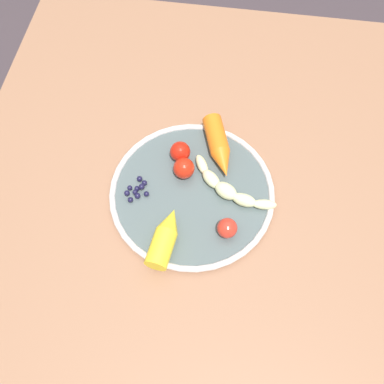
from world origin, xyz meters
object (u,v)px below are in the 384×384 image
at_px(tomato_mid, 180,152).
at_px(tomato_far, 227,228).
at_px(blueberry_pile, 137,190).
at_px(carrot_orange, 219,147).
at_px(tomato_near, 184,168).
at_px(plate, 192,193).
at_px(dining_table, 199,205).
at_px(banana, 228,188).
at_px(carrot_yellow, 165,237).

bearing_deg(tomato_mid, tomato_far, 36.31).
xyz_separation_m(blueberry_pile, tomato_far, (0.06, 0.18, 0.01)).
bearing_deg(carrot_orange, tomato_mid, -72.95).
distance_m(blueberry_pile, tomato_near, 0.10).
bearing_deg(plate, dining_table, 152.21).
relative_size(plate, carrot_orange, 2.24).
xyz_separation_m(banana, tomato_far, (0.09, 0.01, 0.01)).
bearing_deg(banana, blueberry_pile, -81.86).
relative_size(banana, tomato_far, 4.61).
bearing_deg(banana, dining_table, -100.51).
bearing_deg(blueberry_pile, carrot_yellow, 37.12).
distance_m(carrot_orange, tomato_near, 0.09).
distance_m(blueberry_pile, tomato_far, 0.19).
distance_m(banana, carrot_orange, 0.09).
relative_size(blueberry_pile, tomato_far, 1.56).
bearing_deg(tomato_far, carrot_yellow, -72.54).
bearing_deg(tomato_near, blueberry_pile, -57.92).
xyz_separation_m(plate, banana, (-0.01, 0.07, 0.02)).
relative_size(blueberry_pile, tomato_near, 1.39).
bearing_deg(banana, carrot_yellow, -40.73).
xyz_separation_m(tomato_near, tomato_mid, (-0.04, -0.01, -0.00)).
relative_size(plate, banana, 1.86).
xyz_separation_m(plate, tomato_far, (0.07, 0.08, 0.02)).
xyz_separation_m(plate, carrot_yellow, (0.11, -0.03, 0.02)).
relative_size(banana, carrot_yellow, 1.47).
bearing_deg(plate, banana, 99.25).
height_order(dining_table, tomato_near, tomato_near).
relative_size(carrot_orange, tomato_mid, 3.52).
relative_size(tomato_mid, tomato_far, 1.09).
xyz_separation_m(banana, blueberry_pile, (0.03, -0.18, -0.01)).
relative_size(plate, tomato_near, 7.67).
bearing_deg(tomato_mid, blueberry_pile, -38.22).
xyz_separation_m(carrot_yellow, tomato_far, (-0.03, 0.11, -0.00)).
distance_m(carrot_orange, tomato_far, 0.18).
height_order(carrot_orange, tomato_mid, tomato_mid).
xyz_separation_m(carrot_yellow, tomato_near, (-0.15, 0.01, 0.00)).
bearing_deg(banana, tomato_far, 4.30).
height_order(tomato_mid, tomato_far, tomato_mid).
xyz_separation_m(dining_table, carrot_orange, (-0.08, 0.03, 0.12)).
bearing_deg(blueberry_pile, tomato_far, 71.60).
relative_size(tomato_near, tomato_mid, 1.03).
relative_size(dining_table, blueberry_pile, 17.73).
relative_size(blueberry_pile, tomato_mid, 1.43).
relative_size(carrot_yellow, tomato_mid, 2.89).
distance_m(blueberry_pile, tomato_mid, 0.12).
bearing_deg(tomato_mid, plate, 24.52).
bearing_deg(blueberry_pile, carrot_orange, 127.72).
distance_m(banana, blueberry_pile, 0.18).
bearing_deg(carrot_yellow, tomato_mid, -179.73).
bearing_deg(carrot_orange, blueberry_pile, -52.28).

